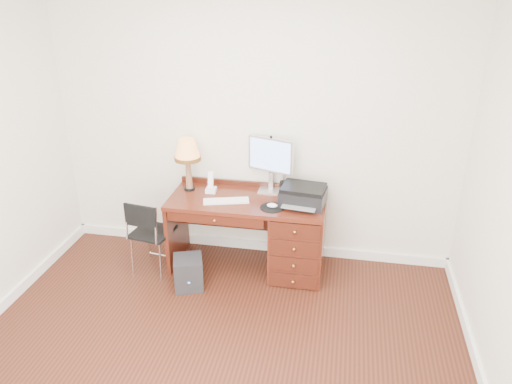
% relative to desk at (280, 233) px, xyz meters
% --- Properties ---
extents(ground, '(4.00, 4.00, 0.00)m').
position_rel_desk_xyz_m(ground, '(-0.32, -1.40, -0.41)').
color(ground, black).
rests_on(ground, ground).
extents(room_shell, '(4.00, 4.00, 4.00)m').
position_rel_desk_xyz_m(room_shell, '(-0.32, -0.77, -0.36)').
color(room_shell, silver).
rests_on(room_shell, ground).
extents(desk, '(1.50, 0.67, 0.75)m').
position_rel_desk_xyz_m(desk, '(0.00, 0.00, 0.00)').
color(desk, '#521D11').
rests_on(desk, ground).
extents(monitor, '(0.46, 0.23, 0.54)m').
position_rel_desk_xyz_m(monitor, '(-0.15, 0.24, 0.68)').
color(monitor, silver).
rests_on(monitor, desk).
extents(keyboard, '(0.45, 0.23, 0.02)m').
position_rel_desk_xyz_m(keyboard, '(-0.51, -0.10, 0.35)').
color(keyboard, white).
rests_on(keyboard, desk).
extents(mouse_pad, '(0.22, 0.22, 0.04)m').
position_rel_desk_xyz_m(mouse_pad, '(-0.06, -0.15, 0.35)').
color(mouse_pad, black).
rests_on(mouse_pad, desk).
extents(printer, '(0.45, 0.37, 0.18)m').
position_rel_desk_xyz_m(printer, '(0.21, -0.02, 0.43)').
color(printer, black).
rests_on(printer, desk).
extents(leg_lamp, '(0.26, 0.26, 0.53)m').
position_rel_desk_xyz_m(leg_lamp, '(-0.93, 0.11, 0.73)').
color(leg_lamp, black).
rests_on(leg_lamp, desk).
extents(phone, '(0.11, 0.11, 0.21)m').
position_rel_desk_xyz_m(phone, '(-0.70, 0.09, 0.40)').
color(phone, white).
rests_on(phone, desk).
extents(pen_cup, '(0.09, 0.09, 0.11)m').
position_rel_desk_xyz_m(pen_cup, '(0.00, 0.23, 0.39)').
color(pen_cup, black).
rests_on(pen_cup, desk).
extents(chair, '(0.42, 0.42, 0.78)m').
position_rel_desk_xyz_m(chair, '(-1.23, -0.28, 0.06)').
color(chair, black).
rests_on(chair, ground).
extents(equipment_box, '(0.34, 0.34, 0.31)m').
position_rel_desk_xyz_m(equipment_box, '(-0.80, -0.46, -0.26)').
color(equipment_box, black).
rests_on(equipment_box, ground).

